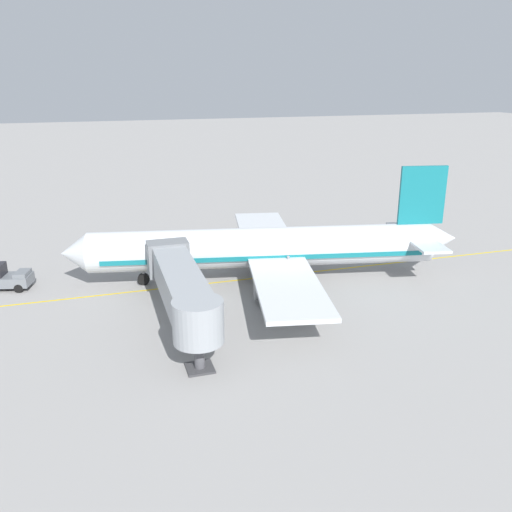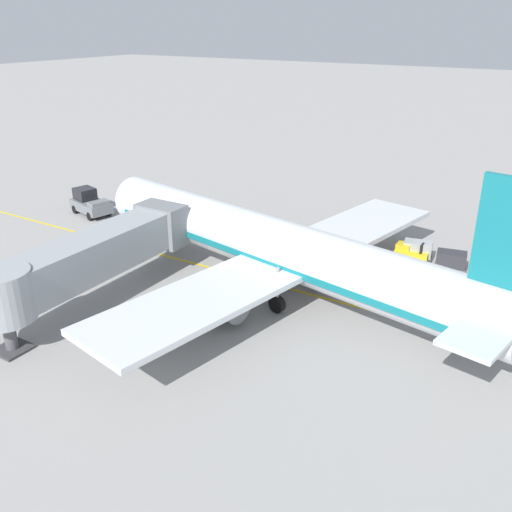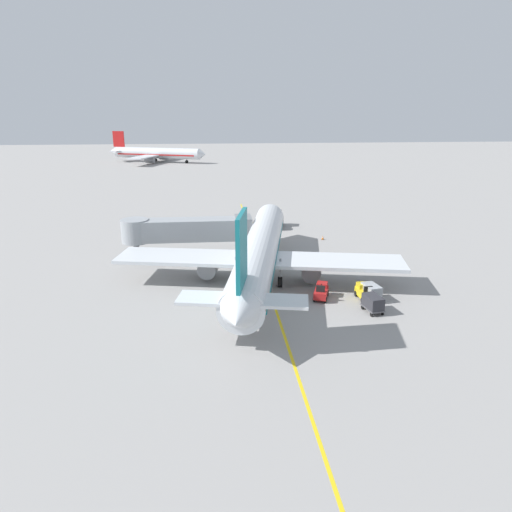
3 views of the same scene
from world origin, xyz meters
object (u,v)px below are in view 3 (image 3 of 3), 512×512
(pushback_tractor, at_px, (275,220))
(ground_crew_wing_walker, at_px, (318,262))
(baggage_tug_lead, at_px, (321,292))
(distant_taxiing_airliner, at_px, (157,153))
(jet_bridge, at_px, (187,230))
(parked_airliner, at_px, (260,252))
(baggage_cart_front, at_px, (371,291))
(baggage_cart_second_in_train, at_px, (373,302))
(safety_cone_nose_left, at_px, (299,255))
(safety_cone_wing_tip, at_px, (323,254))
(safety_cone_nose_right, at_px, (323,238))
(baggage_tug_trailing, at_px, (365,292))

(pushback_tractor, bearing_deg, ground_crew_wing_walker, -83.82)
(baggage_tug_lead, relative_size, distant_taxiing_airliner, 0.08)
(jet_bridge, relative_size, baggage_tug_lead, 5.77)
(parked_airliner, distance_m, baggage_cart_front, 12.26)
(baggage_cart_second_in_train, height_order, safety_cone_nose_left, baggage_cart_second_in_train)
(baggage_cart_front, relative_size, safety_cone_wing_tip, 5.05)
(parked_airliner, distance_m, jet_bridge, 12.25)
(parked_airliner, bearing_deg, pushback_tractor, 78.27)
(distant_taxiing_airliner, bearing_deg, jet_bridge, -82.07)
(safety_cone_nose_left, distance_m, distant_taxiing_airliner, 113.19)
(parked_airliner, distance_m, baggage_cart_second_in_train, 13.33)
(parked_airliner, distance_m, safety_cone_nose_right, 18.99)
(baggage_tug_trailing, distance_m, ground_crew_wing_walker, 9.43)
(safety_cone_nose_right, xyz_separation_m, safety_cone_wing_tip, (-1.81, -7.64, 0.00))
(jet_bridge, xyz_separation_m, pushback_tractor, (12.86, 14.19, -2.36))
(parked_airliner, relative_size, ground_crew_wing_walker, 21.99)
(pushback_tractor, xyz_separation_m, ground_crew_wing_walker, (2.22, -20.53, -0.15))
(parked_airliner, bearing_deg, ground_crew_wing_walker, 22.60)
(baggage_tug_lead, relative_size, baggage_tug_trailing, 1.08)
(baggage_cart_second_in_train, relative_size, safety_cone_nose_left, 5.05)
(baggage_tug_lead, xyz_separation_m, distant_taxiing_airliner, (-28.47, 122.53, 2.31))
(safety_cone_wing_tip, relative_size, distant_taxiing_airliner, 0.02)
(jet_bridge, bearing_deg, distant_taxiing_airliner, 97.93)
(jet_bridge, xyz_separation_m, safety_cone_nose_right, (18.55, 6.20, -3.17))
(jet_bridge, xyz_separation_m, ground_crew_wing_walker, (15.08, -6.34, -2.50))
(parked_airliner, bearing_deg, safety_cone_nose_left, 52.85)
(baggage_tug_lead, xyz_separation_m, baggage_tug_trailing, (4.16, -0.58, 0.00))
(ground_crew_wing_walker, bearing_deg, parked_airliner, -157.40)
(jet_bridge, bearing_deg, safety_cone_nose_left, -7.32)
(safety_cone_nose_right, bearing_deg, pushback_tractor, 125.51)
(baggage_cart_front, distance_m, safety_cone_wing_tip, 14.41)
(pushback_tractor, xyz_separation_m, safety_cone_nose_right, (5.70, -7.99, -0.81))
(baggage_tug_lead, distance_m, safety_cone_wing_tip, 13.81)
(jet_bridge, height_order, safety_cone_nose_right, jet_bridge)
(baggage_tug_trailing, height_order, baggage_cart_front, baggage_tug_trailing)
(jet_bridge, bearing_deg, baggage_tug_lead, -47.79)
(baggage_cart_front, bearing_deg, pushback_tractor, 100.02)
(jet_bridge, bearing_deg, baggage_cart_second_in_train, -46.70)
(parked_airliner, relative_size, safety_cone_nose_right, 62.98)
(baggage_cart_second_in_train, xyz_separation_m, safety_cone_wing_tip, (-0.65, 17.03, -0.66))
(pushback_tractor, distance_m, safety_cone_nose_left, 15.99)
(baggage_cart_front, xyz_separation_m, ground_crew_wing_walker, (-3.07, 9.42, 0.00))
(parked_airliner, relative_size, baggage_tug_trailing, 14.51)
(baggage_cart_second_in_train, distance_m, safety_cone_nose_right, 24.70)
(pushback_tractor, xyz_separation_m, safety_cone_wing_tip, (3.89, -15.63, -0.81))
(parked_airliner, bearing_deg, baggage_cart_front, -32.46)
(parked_airliner, relative_size, baggage_tug_lead, 13.48)
(safety_cone_nose_left, distance_m, safety_cone_nose_right, 9.33)
(baggage_cart_front, xyz_separation_m, safety_cone_nose_left, (-4.46, 14.01, -0.66))
(baggage_tug_trailing, height_order, distant_taxiing_airliner, distant_taxiing_airliner)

